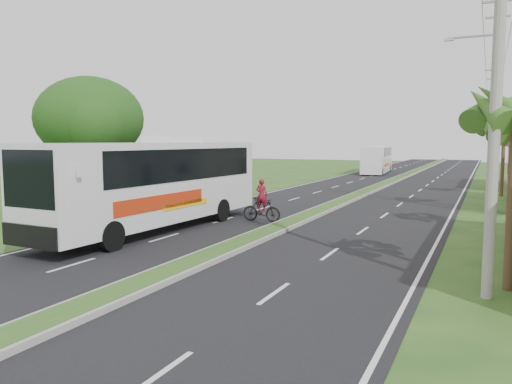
% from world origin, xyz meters
% --- Properties ---
extents(ground, '(180.00, 180.00, 0.00)m').
position_xyz_m(ground, '(0.00, 0.00, 0.00)').
color(ground, '#224B1B').
rests_on(ground, ground).
extents(road_asphalt, '(14.00, 160.00, 0.02)m').
position_xyz_m(road_asphalt, '(0.00, 20.00, 0.01)').
color(road_asphalt, black).
rests_on(road_asphalt, ground).
extents(median_strip, '(1.20, 160.00, 0.18)m').
position_xyz_m(median_strip, '(0.00, 20.00, 0.10)').
color(median_strip, gray).
rests_on(median_strip, ground).
extents(lane_edge_left, '(0.12, 160.00, 0.01)m').
position_xyz_m(lane_edge_left, '(-6.70, 20.00, 0.00)').
color(lane_edge_left, silver).
rests_on(lane_edge_left, ground).
extents(lane_edge_right, '(0.12, 160.00, 0.01)m').
position_xyz_m(lane_edge_right, '(6.70, 20.00, 0.00)').
color(lane_edge_right, silver).
rests_on(lane_edge_right, ground).
extents(palm_verge_c, '(2.40, 2.40, 5.85)m').
position_xyz_m(palm_verge_c, '(8.80, 19.00, 5.12)').
color(palm_verge_c, '#473321').
rests_on(palm_verge_c, ground).
extents(palm_verge_d, '(2.40, 2.40, 5.25)m').
position_xyz_m(palm_verge_d, '(9.30, 28.00, 4.55)').
color(palm_verge_d, '#473321').
rests_on(palm_verge_d, ground).
extents(shade_tree, '(6.30, 6.00, 7.54)m').
position_xyz_m(shade_tree, '(-12.11, 10.02, 5.03)').
color(shade_tree, '#473321').
rests_on(shade_tree, ground).
extents(utility_pole_a, '(1.60, 0.28, 11.00)m').
position_xyz_m(utility_pole_a, '(8.50, 2.00, 5.67)').
color(utility_pole_a, gray).
rests_on(utility_pole_a, ground).
extents(utility_pole_b, '(3.20, 0.28, 12.00)m').
position_xyz_m(utility_pole_b, '(8.47, 18.00, 6.26)').
color(utility_pole_b, gray).
rests_on(utility_pole_b, ground).
extents(utility_pole_c, '(1.60, 0.28, 11.00)m').
position_xyz_m(utility_pole_c, '(8.50, 38.00, 5.67)').
color(utility_pole_c, gray).
rests_on(utility_pole_c, ground).
extents(utility_pole_d, '(1.60, 0.28, 10.50)m').
position_xyz_m(utility_pole_d, '(8.50, 58.00, 5.42)').
color(utility_pole_d, gray).
rests_on(utility_pole_d, ground).
extents(coach_bus_main, '(3.24, 13.05, 4.19)m').
position_xyz_m(coach_bus_main, '(-4.79, 6.33, 2.30)').
color(coach_bus_main, silver).
rests_on(coach_bus_main, ground).
extents(coach_bus_far, '(3.28, 11.31, 3.25)m').
position_xyz_m(coach_bus_far, '(-4.03, 50.18, 1.84)').
color(coach_bus_far, white).
rests_on(coach_bus_far, ground).
extents(motorcyclist, '(1.96, 0.65, 2.11)m').
position_xyz_m(motorcyclist, '(-1.59, 10.43, 0.74)').
color(motorcyclist, black).
rests_on(motorcyclist, ground).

